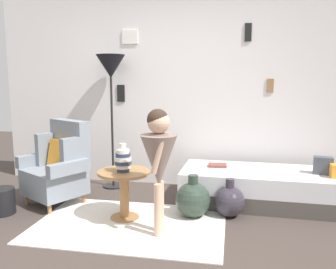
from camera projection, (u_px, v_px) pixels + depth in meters
name	position (u px, v px, depth m)	size (l,w,h in m)	color
ground_plane	(131.00, 247.00, 3.03)	(12.00, 12.00, 0.00)	#423833
gallery_wall	(171.00, 90.00, 4.72)	(4.80, 0.12, 2.60)	silver
rug	(130.00, 224.00, 3.49)	(1.88, 1.23, 0.01)	silver
armchair	(59.00, 166.00, 4.07)	(0.90, 0.83, 0.97)	#9E7042
daybed	(264.00, 187.00, 4.06)	(1.93, 0.87, 0.40)	#4C4742
pillow_mid	(323.00, 165.00, 3.87)	(0.20, 0.12, 0.20)	#474C56
side_table	(124.00, 185.00, 3.59)	(0.54, 0.54, 0.51)	#9E7042
vase_striped	(123.00, 160.00, 3.52)	(0.17, 0.17, 0.29)	#2D384C
floor_lamp	(111.00, 73.00, 4.51)	(0.38, 0.38, 1.76)	black
person_child	(159.00, 155.00, 3.15)	(0.34, 0.34, 1.18)	#D8AD8E
book_on_daybed	(217.00, 165.00, 4.21)	(0.22, 0.16, 0.03)	brown
demijohn_near	(193.00, 200.00, 3.67)	(0.37, 0.37, 0.46)	#2D3D33
demijohn_far	(229.00, 201.00, 3.68)	(0.33, 0.33, 0.41)	#332D38
magazine_basket	(2.00, 201.00, 3.76)	(0.28, 0.28, 0.28)	black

